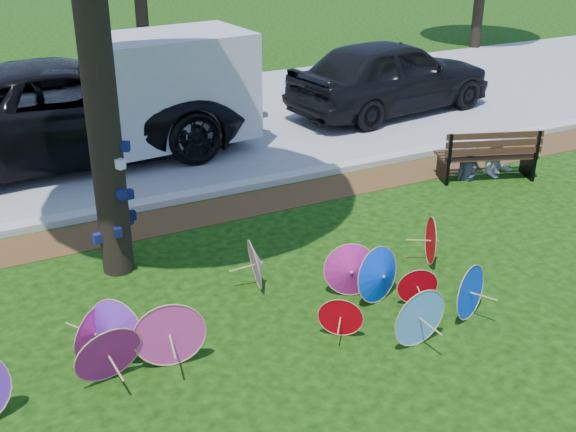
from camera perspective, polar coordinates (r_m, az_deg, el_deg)
name	(u,v)px	position (r m, az deg, el deg)	size (l,w,h in m)	color
ground	(328,357)	(8.57, 3.20, -11.09)	(90.00, 90.00, 0.00)	black
mulch_strip	(193,215)	(12.15, -7.51, 0.04)	(90.00, 1.00, 0.01)	#472D16
curb	(179,198)	(12.74, -8.61, 1.42)	(90.00, 0.30, 0.12)	#B7B5AD
street	(117,135)	(16.52, -13.39, 6.22)	(90.00, 8.00, 0.01)	gray
parasol_pile	(260,309)	(8.73, -2.26, -7.38)	(6.98, 2.55, 0.86)	#BA1D7F
black_van	(74,111)	(15.06, -16.56, 7.99)	(3.23, 7.00, 1.95)	black
dark_pickup	(391,76)	(17.80, 8.13, 10.92)	(2.12, 5.26, 1.79)	black
cargo_trailer	(174,87)	(14.91, -9.00, 10.06)	(3.01, 1.91, 2.71)	silver
park_bench	(486,153)	(14.01, 15.38, 4.82)	(1.86, 0.71, 0.97)	black
person_left	(470,148)	(13.77, 14.21, 5.21)	(0.45, 0.30, 1.24)	#3B3D51
person_right	(500,140)	(14.21, 16.39, 5.77)	(0.65, 0.51, 1.34)	silver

